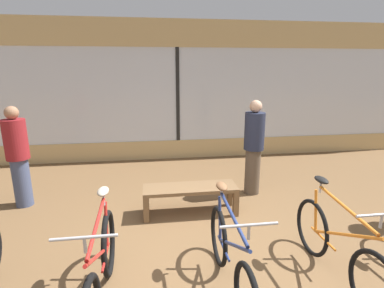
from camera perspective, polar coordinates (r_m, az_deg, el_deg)
name	(u,v)px	position (r m, az deg, el deg)	size (l,w,h in m)	color
ground_plane	(213,261)	(3.71, 4.10, -21.31)	(24.00, 24.00, 0.00)	brown
shop_back_wall	(178,90)	(7.08, -2.77, 10.17)	(12.00, 0.08, 3.20)	tan
bicycle_left	(101,272)	(3.04, -16.92, -22.23)	(0.46, 1.74, 1.03)	black
bicycle_center	(230,260)	(3.11, 7.31, -20.99)	(0.46, 1.67, 1.01)	black
bicycle_right	(338,249)	(3.55, 26.03, -17.46)	(0.46, 1.69, 1.01)	black
display_bench	(190,191)	(4.54, -0.35, -9.02)	(1.40, 0.44, 0.43)	brown
customer_near_rack	(18,155)	(5.37, -30.24, -1.87)	(0.46, 0.46, 1.61)	#424C6B
customer_by_window	(254,146)	(5.22, 11.68, -0.36)	(0.42, 0.42, 1.64)	brown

